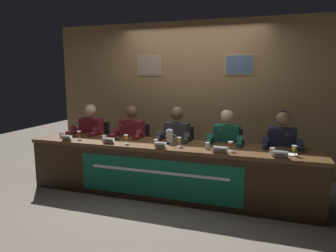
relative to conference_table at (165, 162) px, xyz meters
name	(u,v)px	position (x,y,z in m)	size (l,w,h in m)	color
ground_plane	(168,194)	(0.00, 0.11, -0.51)	(12.00, 12.00, 0.00)	#70665B
wall_back_panelled	(193,97)	(0.00, 1.48, 0.79)	(5.26, 0.14, 2.60)	#937047
conference_table	(165,162)	(0.00, 0.00, 0.00)	(4.06, 0.74, 0.74)	brown
chair_far_left	(96,149)	(-1.50, 0.67, -0.09)	(0.44, 0.44, 0.88)	black
panelist_far_left	(89,135)	(-1.50, 0.47, 0.19)	(0.51, 0.48, 1.21)	black
nameplate_far_left	(67,138)	(-1.46, -0.17, 0.27)	(0.15, 0.06, 0.08)	white
juice_glass_far_left	(79,134)	(-1.35, -0.02, 0.31)	(0.06, 0.06, 0.12)	white
water_cup_far_left	(62,135)	(-1.67, -0.01, 0.27)	(0.06, 0.06, 0.08)	silver
microphone_far_left	(74,132)	(-1.54, 0.13, 0.30)	(0.06, 0.17, 0.22)	black
chair_left	(136,152)	(-0.75, 0.67, -0.09)	(0.44, 0.44, 0.88)	black
panelist_left	(130,138)	(-0.75, 0.47, 0.19)	(0.51, 0.48, 1.21)	black
nameplate_left	(109,141)	(-0.79, -0.14, 0.27)	(0.16, 0.06, 0.08)	white
juice_glass_left	(126,137)	(-0.56, -0.06, 0.31)	(0.06, 0.06, 0.12)	white
water_cup_left	(104,139)	(-0.92, -0.04, 0.27)	(0.06, 0.06, 0.08)	silver
microphone_left	(118,135)	(-0.79, 0.14, 0.30)	(0.06, 0.17, 0.22)	black
chair_center	(179,156)	(0.00, 0.67, -0.09)	(0.44, 0.44, 0.88)	black
panelist_center	(176,141)	(0.00, 0.47, 0.19)	(0.51, 0.48, 1.21)	black
nameplate_center	(160,145)	(-0.01, -0.17, 0.27)	(0.15, 0.06, 0.08)	white
juice_glass_center	(179,140)	(0.19, 0.01, 0.31)	(0.06, 0.06, 0.12)	white
water_cup_center	(156,143)	(-0.12, -0.04, 0.27)	(0.06, 0.06, 0.08)	silver
microphone_center	(169,138)	(0.00, 0.15, 0.30)	(0.06, 0.17, 0.22)	black
chair_right	(227,160)	(0.75, 0.67, -0.09)	(0.44, 0.44, 0.88)	black
panelist_right	(226,145)	(0.75, 0.47, 0.19)	(0.51, 0.48, 1.21)	black
nameplate_right	(220,150)	(0.77, -0.17, 0.27)	(0.19, 0.06, 0.08)	white
juice_glass_right	(230,145)	(0.88, -0.04, 0.31)	(0.06, 0.06, 0.12)	white
water_cup_right	(207,146)	(0.58, -0.01, 0.27)	(0.06, 0.06, 0.08)	silver
microphone_right	(219,142)	(0.71, 0.12, 0.30)	(0.06, 0.17, 0.22)	black
chair_far_right	(280,165)	(1.50, 0.67, -0.09)	(0.44, 0.44, 0.88)	black
panelist_far_right	(282,149)	(1.50, 0.47, 0.19)	(0.51, 0.48, 1.21)	black
nameplate_far_right	(280,154)	(1.47, -0.17, 0.27)	(0.17, 0.06, 0.08)	white
juice_glass_far_right	(294,149)	(1.62, -0.02, 0.31)	(0.06, 0.06, 0.12)	white
water_cup_far_right	(272,152)	(1.38, -0.05, 0.27)	(0.06, 0.06, 0.08)	silver
microphone_far_right	(286,146)	(1.54, 0.15, 0.30)	(0.06, 0.17, 0.22)	black
water_pitcher_central	(170,137)	(0.01, 0.15, 0.32)	(0.15, 0.10, 0.21)	silver
document_stack_far_right	(288,154)	(1.56, 0.01, 0.23)	(0.21, 0.15, 0.01)	white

